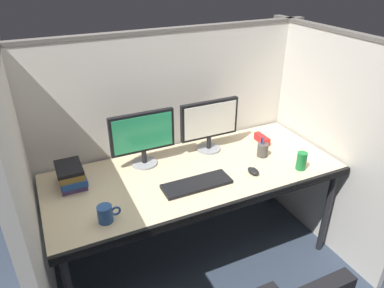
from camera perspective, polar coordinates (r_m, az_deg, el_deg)
The scene contains 14 objects.
ground_plane at distance 2.62m, azimuth 3.49°, elevation -21.51°, with size 8.00×8.00×0.00m, color #2D3847.
cubicle_partition_rear at distance 2.66m, azimuth -3.61°, elevation 1.15°, with size 2.21×0.06×1.57m.
cubicle_partition_left at distance 2.06m, azimuth -24.36°, elevation -10.55°, with size 0.06×1.41×1.57m.
cubicle_partition_right at distance 2.77m, azimuth 20.40°, elevation 0.41°, with size 0.06×1.41×1.57m.
desk at distance 2.35m, azimuth 0.65°, elevation -5.59°, with size 1.90×0.80×0.74m.
monitor_left at distance 2.33m, azimuth -7.89°, elevation 1.34°, with size 0.43×0.17×0.37m.
monitor_right at distance 2.49m, azimuth 2.81°, elevation 3.46°, with size 0.43×0.17×0.37m.
keyboard_main at distance 2.19m, azimuth 0.77°, elevation -6.41°, with size 0.43×0.15×0.02m, color black.
computer_mouse at distance 2.34m, azimuth 9.76°, elevation -4.28°, with size 0.06×0.10×0.04m.
coffee_mug at distance 1.96m, azimuth -13.63°, elevation -10.78°, with size 0.13×0.08×0.09m.
book_stack at distance 2.29m, azimuth -18.75°, elevation -4.80°, with size 0.16×0.22×0.13m.
pen_cup at distance 2.53m, azimuth 11.23°, elevation -0.92°, with size 0.08×0.08×0.15m.
red_stapler at distance 2.72m, azimuth 11.12°, elevation 0.79°, with size 0.04×0.15×0.06m, color red.
soda_can at distance 2.44m, azimuth 17.10°, elevation -2.60°, with size 0.07×0.07×0.12m, color #197233.
Camera 1 is at (-0.85, -1.47, 1.99)m, focal length 33.37 mm.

